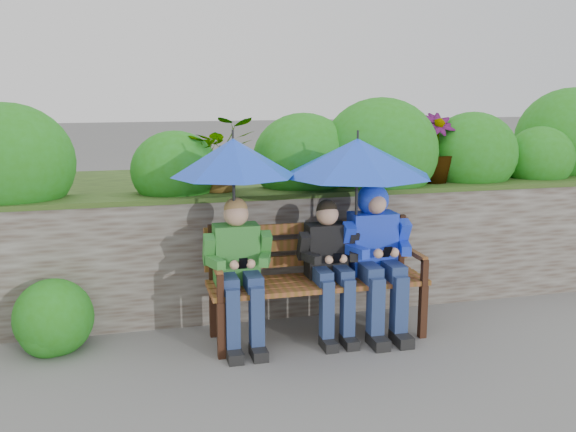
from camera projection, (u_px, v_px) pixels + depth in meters
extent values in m
plane|color=slate|center=(291.00, 345.00, 4.71)|extent=(60.00, 60.00, 0.00)
cube|color=brown|center=(269.00, 254.00, 5.32)|extent=(8.00, 0.40, 1.00)
cube|color=#233318|center=(268.00, 193.00, 5.22)|extent=(8.00, 0.42, 0.04)
cube|color=#233318|center=(243.00, 226.00, 6.47)|extent=(8.00, 2.00, 0.96)
ellipsoid|color=#237214|center=(19.00, 169.00, 4.89)|extent=(0.82, 0.65, 0.74)
ellipsoid|color=#237214|center=(175.00, 170.00, 5.11)|extent=(0.70, 0.56, 0.63)
ellipsoid|color=#237214|center=(303.00, 159.00, 5.44)|extent=(0.87, 0.69, 0.78)
ellipsoid|color=#237214|center=(380.00, 152.00, 5.53)|extent=(1.04, 0.83, 0.93)
ellipsoid|color=#237214|center=(472.00, 154.00, 5.82)|extent=(0.86, 0.69, 0.77)
ellipsoid|color=#237214|center=(540.00, 159.00, 5.98)|extent=(0.67, 0.54, 0.60)
ellipsoid|color=#237214|center=(571.00, 140.00, 6.36)|extent=(1.14, 0.91, 1.03)
ellipsoid|color=#237214|center=(7.00, 163.00, 4.84)|extent=(1.01, 0.80, 0.91)
sphere|color=#D39FB9|center=(53.00, 182.00, 4.89)|extent=(0.14, 0.14, 0.14)
sphere|color=#D39FB9|center=(268.00, 175.00, 5.29)|extent=(0.14, 0.14, 0.14)
imported|color=#237214|center=(221.00, 154.00, 5.16)|extent=(0.54, 0.47, 0.60)
imported|color=#237214|center=(434.00, 148.00, 5.62)|extent=(0.34, 0.34, 0.61)
sphere|color=#237214|center=(54.00, 318.00, 4.59)|extent=(0.56, 0.56, 0.56)
sphere|color=#237214|center=(48.00, 329.00, 4.55)|extent=(0.42, 0.42, 0.42)
cube|color=#331B10|center=(221.00, 330.00, 4.45)|extent=(0.05, 0.05, 0.41)
cube|color=#331B10|center=(213.00, 311.00, 4.84)|extent=(0.05, 0.05, 0.41)
cube|color=#331B10|center=(423.00, 312.00, 4.82)|extent=(0.05, 0.05, 0.41)
cube|color=#331B10|center=(400.00, 295.00, 5.21)|extent=(0.05, 0.05, 0.41)
cube|color=brown|center=(325.00, 290.00, 4.62)|extent=(1.64, 0.09, 0.04)
cube|color=brown|center=(320.00, 285.00, 4.73)|extent=(1.64, 0.09, 0.04)
cube|color=brown|center=(316.00, 280.00, 4.85)|extent=(1.64, 0.09, 0.04)
cube|color=brown|center=(311.00, 276.00, 4.96)|extent=(1.64, 0.09, 0.04)
cube|color=#331B10|center=(212.00, 255.00, 4.77)|extent=(0.05, 0.05, 0.45)
cube|color=brown|center=(216.00, 266.00, 4.56)|extent=(0.05, 0.42, 0.04)
cube|color=#331B10|center=(220.00, 288.00, 4.39)|extent=(0.05, 0.05, 0.20)
cube|color=#331B10|center=(401.00, 243.00, 5.14)|extent=(0.05, 0.05, 0.45)
cube|color=brown|center=(413.00, 253.00, 4.93)|extent=(0.05, 0.42, 0.04)
cube|color=#331B10|center=(425.00, 273.00, 4.76)|extent=(0.05, 0.05, 0.20)
cube|color=brown|center=(310.00, 260.00, 4.98)|extent=(1.64, 0.03, 0.08)
cube|color=brown|center=(310.00, 244.00, 4.96)|extent=(1.64, 0.03, 0.08)
cube|color=brown|center=(310.00, 228.00, 4.93)|extent=(1.64, 0.03, 0.08)
cube|color=#2F7932|center=(236.00, 254.00, 4.69)|extent=(0.32, 0.19, 0.44)
sphere|color=tan|center=(236.00, 214.00, 4.61)|extent=(0.18, 0.18, 0.18)
sphere|color=#A1753D|center=(236.00, 209.00, 4.61)|extent=(0.17, 0.17, 0.17)
cube|color=navy|center=(228.00, 282.00, 4.55)|extent=(0.11, 0.31, 0.11)
cube|color=navy|center=(232.00, 323.00, 4.46)|extent=(0.10, 0.11, 0.50)
cube|color=black|center=(234.00, 355.00, 4.45)|extent=(0.11, 0.21, 0.08)
cube|color=navy|center=(252.00, 280.00, 4.60)|extent=(0.11, 0.31, 0.11)
cube|color=navy|center=(257.00, 321.00, 4.50)|extent=(0.10, 0.11, 0.50)
cube|color=black|center=(259.00, 352.00, 4.49)|extent=(0.11, 0.21, 0.08)
cube|color=#2F7932|center=(209.00, 250.00, 4.58)|extent=(0.08, 0.17, 0.24)
cube|color=#2F7932|center=(215.00, 263.00, 4.48)|extent=(0.12, 0.20, 0.07)
sphere|color=tan|center=(234.00, 265.00, 4.43)|extent=(0.07, 0.07, 0.07)
cube|color=#2F7932|center=(265.00, 246.00, 4.68)|extent=(0.08, 0.17, 0.24)
cube|color=#2F7932|center=(265.00, 260.00, 4.57)|extent=(0.12, 0.20, 0.07)
sphere|color=tan|center=(251.00, 264.00, 4.46)|extent=(0.07, 0.07, 0.07)
cube|color=black|center=(243.00, 263.00, 4.43)|extent=(0.06, 0.07, 0.09)
cube|color=black|center=(326.00, 250.00, 4.86)|extent=(0.30, 0.18, 0.41)
sphere|color=tan|center=(327.00, 214.00, 4.78)|extent=(0.17, 0.17, 0.17)
sphere|color=black|center=(327.00, 210.00, 4.79)|extent=(0.16, 0.16, 0.16)
cube|color=navy|center=(321.00, 275.00, 4.73)|extent=(0.11, 0.28, 0.11)
cube|color=navy|center=(327.00, 314.00, 4.65)|extent=(0.09, 0.10, 0.50)
cube|color=black|center=(329.00, 344.00, 4.64)|extent=(0.10, 0.20, 0.07)
cube|color=navy|center=(342.00, 274.00, 4.77)|extent=(0.11, 0.28, 0.11)
cube|color=navy|center=(348.00, 312.00, 4.69)|extent=(0.09, 0.10, 0.50)
cube|color=black|center=(349.00, 342.00, 4.68)|extent=(0.10, 0.20, 0.07)
cube|color=black|center=(303.00, 246.00, 4.76)|extent=(0.07, 0.16, 0.23)
cube|color=black|center=(311.00, 258.00, 4.67)|extent=(0.11, 0.19, 0.06)
sphere|color=tan|center=(329.00, 260.00, 4.62)|extent=(0.06, 0.06, 0.06)
cube|color=black|center=(352.00, 243.00, 4.85)|extent=(0.07, 0.16, 0.23)
cube|color=black|center=(354.00, 255.00, 4.75)|extent=(0.11, 0.19, 0.06)
sphere|color=tan|center=(343.00, 259.00, 4.64)|extent=(0.06, 0.06, 0.06)
cube|color=black|center=(336.00, 258.00, 4.62)|extent=(0.06, 0.07, 0.09)
cube|color=#2025CA|center=(372.00, 243.00, 4.94)|extent=(0.35, 0.21, 0.48)
sphere|color=tan|center=(374.00, 202.00, 4.86)|extent=(0.20, 0.20, 0.20)
sphere|color=#2025CA|center=(373.00, 200.00, 4.88)|extent=(0.25, 0.25, 0.25)
sphere|color=tan|center=(377.00, 204.00, 4.81)|extent=(0.15, 0.15, 0.15)
cube|color=navy|center=(368.00, 271.00, 4.80)|extent=(0.12, 0.33, 0.12)
cube|color=navy|center=(375.00, 311.00, 4.69)|extent=(0.10, 0.11, 0.51)
cube|color=black|center=(378.00, 341.00, 4.67)|extent=(0.11, 0.23, 0.08)
cube|color=navy|center=(391.00, 270.00, 4.84)|extent=(0.12, 0.33, 0.12)
cube|color=navy|center=(399.00, 309.00, 4.74)|extent=(0.10, 0.11, 0.51)
cube|color=black|center=(401.00, 339.00, 4.72)|extent=(0.11, 0.23, 0.08)
cube|color=#2025CA|center=(347.00, 238.00, 4.83)|extent=(0.08, 0.19, 0.26)
cube|color=#2025CA|center=(357.00, 252.00, 4.72)|extent=(0.13, 0.22, 0.07)
sphere|color=tan|center=(378.00, 254.00, 4.66)|extent=(0.07, 0.07, 0.07)
cube|color=#2025CA|center=(402.00, 235.00, 4.93)|extent=(0.08, 0.19, 0.26)
cube|color=#2025CA|center=(405.00, 248.00, 4.81)|extent=(0.13, 0.22, 0.07)
sphere|color=tan|center=(394.00, 252.00, 4.69)|extent=(0.07, 0.07, 0.07)
cube|color=black|center=(387.00, 252.00, 4.67)|extent=(0.06, 0.07, 0.09)
cone|color=blue|center=(233.00, 157.00, 4.50)|extent=(0.89, 0.89, 0.26)
cylinder|color=black|center=(233.00, 134.00, 4.46)|extent=(0.02, 0.02, 0.06)
cylinder|color=black|center=(234.00, 206.00, 4.57)|extent=(0.02, 0.02, 0.69)
sphere|color=black|center=(235.00, 253.00, 4.64)|extent=(0.04, 0.04, 0.04)
cone|color=blue|center=(357.00, 157.00, 4.73)|extent=(1.13, 1.13, 0.28)
cylinder|color=black|center=(358.00, 134.00, 4.69)|extent=(0.02, 0.02, 0.06)
cylinder|color=black|center=(356.00, 200.00, 4.79)|extent=(0.02, 0.02, 0.65)
sphere|color=black|center=(355.00, 242.00, 4.86)|extent=(0.04, 0.04, 0.04)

